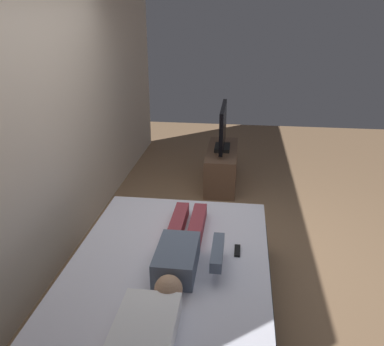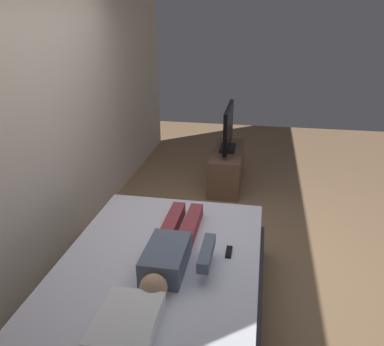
{
  "view_description": "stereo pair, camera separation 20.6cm",
  "coord_description": "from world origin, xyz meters",
  "px_view_note": "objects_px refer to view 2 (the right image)",
  "views": [
    {
      "loc": [
        -3.2,
        -0.16,
        2.26
      ],
      "look_at": [
        0.58,
        0.32,
        0.69
      ],
      "focal_mm": 37.54,
      "sensor_mm": 36.0,
      "label": 1
    },
    {
      "loc": [
        -3.17,
        -0.36,
        2.26
      ],
      "look_at": [
        0.58,
        0.32,
        0.69
      ],
      "focal_mm": 37.54,
      "sensor_mm": 36.0,
      "label": 2
    }
  ],
  "objects_px": {
    "remote": "(229,252)",
    "tv_stand": "(227,167)",
    "tv": "(228,129)",
    "person": "(172,249)",
    "bed": "(161,290)",
    "pillow": "(127,324)"
  },
  "relations": [
    {
      "from": "person",
      "to": "tv",
      "type": "relative_size",
      "value": 1.43
    },
    {
      "from": "person",
      "to": "tv",
      "type": "bearing_deg",
      "value": -3.26
    },
    {
      "from": "remote",
      "to": "bed",
      "type": "bearing_deg",
      "value": 109.99
    },
    {
      "from": "pillow",
      "to": "tv",
      "type": "distance_m",
      "value": 3.42
    },
    {
      "from": "pillow",
      "to": "tv_stand",
      "type": "xyz_separation_m",
      "value": [
        3.41,
        -0.24,
        -0.35
      ]
    },
    {
      "from": "tv_stand",
      "to": "tv",
      "type": "bearing_deg",
      "value": 0.0
    },
    {
      "from": "person",
      "to": "tv",
      "type": "distance_m",
      "value": 2.66
    },
    {
      "from": "remote",
      "to": "tv_stand",
      "type": "xyz_separation_m",
      "value": [
        2.5,
        0.25,
        -0.3
      ]
    },
    {
      "from": "pillow",
      "to": "tv",
      "type": "relative_size",
      "value": 0.55
    },
    {
      "from": "tv_stand",
      "to": "tv",
      "type": "relative_size",
      "value": 1.25
    },
    {
      "from": "remote",
      "to": "pillow",
      "type": "bearing_deg",
      "value": 151.43
    },
    {
      "from": "tv",
      "to": "tv_stand",
      "type": "bearing_deg",
      "value": 0.0
    },
    {
      "from": "pillow",
      "to": "person",
      "type": "distance_m",
      "value": 0.76
    },
    {
      "from": "bed",
      "to": "tv",
      "type": "bearing_deg",
      "value": -5.14
    },
    {
      "from": "tv_stand",
      "to": "tv",
      "type": "distance_m",
      "value": 0.53
    },
    {
      "from": "bed",
      "to": "tv",
      "type": "xyz_separation_m",
      "value": [
        2.68,
        -0.24,
        0.52
      ]
    },
    {
      "from": "remote",
      "to": "tv",
      "type": "distance_m",
      "value": 2.52
    },
    {
      "from": "tv_stand",
      "to": "tv",
      "type": "height_order",
      "value": "tv"
    },
    {
      "from": "bed",
      "to": "pillow",
      "type": "xyz_separation_m",
      "value": [
        -0.73,
        0.0,
        0.34
      ]
    },
    {
      "from": "person",
      "to": "tv",
      "type": "height_order",
      "value": "tv"
    },
    {
      "from": "pillow",
      "to": "person",
      "type": "relative_size",
      "value": 0.38
    },
    {
      "from": "pillow",
      "to": "person",
      "type": "xyz_separation_m",
      "value": [
        0.76,
        -0.09,
        0.02
      ]
    }
  ]
}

